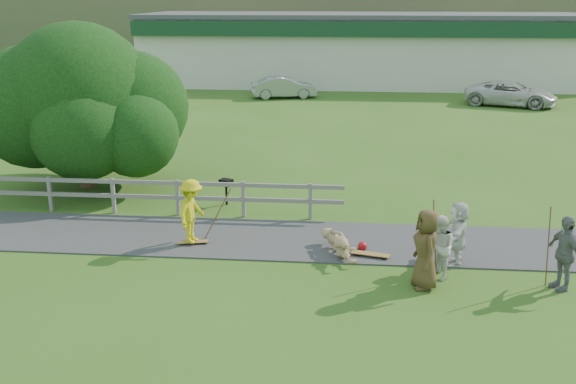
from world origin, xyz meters
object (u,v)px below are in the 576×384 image
at_px(skater_rider, 192,215).
at_px(tree, 83,123).
at_px(car_white, 511,94).
at_px(bbq, 226,192).
at_px(spectator_b, 564,253).
at_px(skater_fallen, 339,243).
at_px(car_silver, 284,87).
at_px(spectator_d, 458,233).
at_px(spectator_a, 440,248).
at_px(spectator_c, 426,249).

distance_m(skater_rider, tree, 7.19).
bearing_deg(car_white, bbq, 165.71).
bearing_deg(spectator_b, skater_fallen, -126.43).
bearing_deg(spectator_b, skater_rider, -121.41).
bearing_deg(car_silver, skater_rider, 165.81).
bearing_deg(tree, skater_rider, -45.83).
bearing_deg(skater_fallen, skater_rider, 152.71).
distance_m(skater_rider, spectator_d, 6.80).
distance_m(skater_fallen, bbq, 5.28).
distance_m(spectator_b, spectator_d, 2.45).
bearing_deg(spectator_b, car_silver, 178.40).
xyz_separation_m(spectator_a, tree, (-11.14, 6.57, 1.49)).
relative_size(car_silver, car_white, 0.79).
height_order(spectator_c, tree, tree).
bearing_deg(skater_rider, car_white, -16.63).
distance_m(spectator_b, car_silver, 29.00).
bearing_deg(car_silver, spectator_b, -176.32).
bearing_deg(skater_rider, spectator_b, -88.36).
relative_size(spectator_b, car_white, 0.33).
xyz_separation_m(skater_rider, skater_fallen, (3.88, -0.33, -0.54)).
distance_m(spectator_d, tree, 13.08).
height_order(spectator_a, car_white, spectator_a).
bearing_deg(tree, spectator_d, -26.01).
xyz_separation_m(skater_rider, car_silver, (-0.16, 25.72, -0.17)).
xyz_separation_m(spectator_c, bbq, (-5.59, 5.53, -0.51)).
xyz_separation_m(car_silver, tree, (-4.76, -20.66, 1.57)).
distance_m(spectator_d, car_silver, 27.26).
bearing_deg(skater_rider, bbq, 9.08).
bearing_deg(skater_rider, tree, 57.40).
bearing_deg(tree, spectator_a, -30.52).
bearing_deg(car_silver, spectator_d, -179.82).
xyz_separation_m(spectator_d, tree, (-11.68, 5.70, 1.44)).
bearing_deg(car_white, spectator_a, -177.30).
distance_m(skater_rider, car_silver, 25.72).
distance_m(spectator_a, car_white, 26.52).
bearing_deg(spectator_a, car_silver, 173.48).
distance_m(spectator_a, tree, 13.02).
height_order(spectator_c, car_white, spectator_c).
distance_m(car_silver, tree, 21.26).
bearing_deg(skater_rider, spectator_a, -90.42).
height_order(skater_fallen, spectator_b, spectator_b).
xyz_separation_m(spectator_a, spectator_b, (2.68, -0.32, 0.11)).
bearing_deg(car_silver, spectator_c, 177.65).
height_order(skater_rider, car_silver, skater_rider).
height_order(spectator_c, spectator_d, spectator_c).
height_order(car_silver, car_white, car_white).
height_order(spectator_a, bbq, spectator_a).
height_order(car_white, bbq, car_white).
height_order(skater_fallen, car_silver, car_silver).
bearing_deg(spectator_b, bbq, -141.43).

